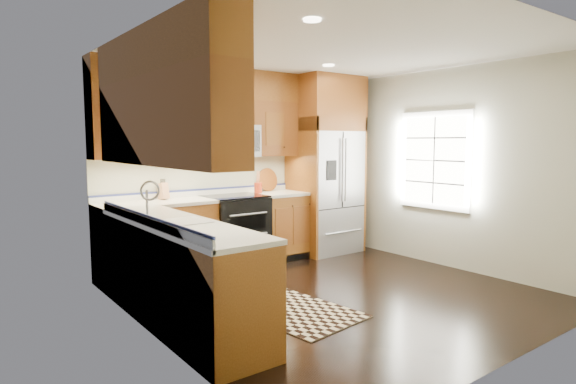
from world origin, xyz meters
TOP-DOWN VIEW (x-y plane):
  - ground at (0.00, 0.00)m, footprint 4.00×4.00m
  - wall_back at (0.00, 2.00)m, footprint 4.00×0.02m
  - wall_left at (-2.00, 0.00)m, footprint 0.02×4.00m
  - wall_right at (2.00, 0.00)m, footprint 0.02×4.00m
  - window at (1.98, 0.20)m, footprint 0.04×1.10m
  - base_cabinets at (-1.23, 0.90)m, footprint 2.85×3.00m
  - countertop at (-1.09, 1.01)m, footprint 2.86×3.01m
  - upper_cabinets at (-1.15, 1.09)m, footprint 2.85×3.00m
  - range at (-0.25, 1.67)m, footprint 0.76×0.67m
  - microwave at (-0.25, 1.80)m, footprint 0.76×0.40m
  - refrigerator at (1.30, 1.63)m, footprint 0.98×0.75m
  - sink_faucet at (-1.73, 0.23)m, footprint 0.54×0.44m
  - rug at (-0.69, -0.07)m, footprint 1.03×1.53m
  - knife_block at (-1.14, 1.89)m, footprint 0.11×0.14m
  - utensil_crock at (0.19, 1.78)m, footprint 0.13×0.13m
  - cutting_board at (0.47, 1.94)m, footprint 0.36×0.36m

SIDE VIEW (x-z plane):
  - ground at x=0.00m, z-range 0.00..0.00m
  - rug at x=-0.69m, z-range 0.00..0.01m
  - base_cabinets at x=-1.23m, z-range 0.00..0.90m
  - range at x=-0.25m, z-range 0.00..0.94m
  - countertop at x=-1.09m, z-range 0.90..0.94m
  - cutting_board at x=0.47m, z-range 0.94..0.96m
  - sink_faucet at x=-1.73m, z-range 0.81..1.18m
  - knife_block at x=-1.14m, z-range 0.92..1.17m
  - utensil_crock at x=0.19m, z-range 0.89..1.20m
  - wall_back at x=0.00m, z-range 0.00..2.60m
  - wall_left at x=-2.00m, z-range 0.00..2.60m
  - wall_right at x=2.00m, z-range 0.00..2.60m
  - refrigerator at x=1.30m, z-range 0.00..2.60m
  - window at x=1.98m, z-range 0.75..2.05m
  - microwave at x=-0.25m, z-range 1.45..1.87m
  - upper_cabinets at x=-1.15m, z-range 1.45..2.60m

